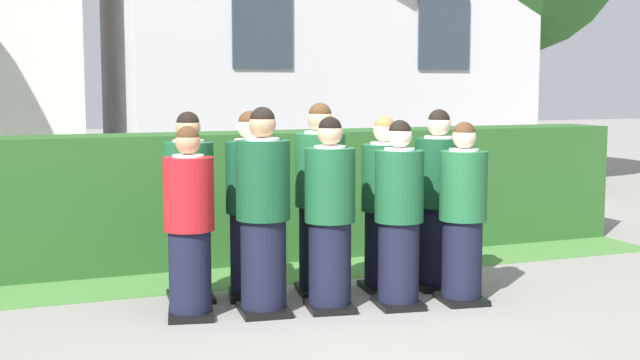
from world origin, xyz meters
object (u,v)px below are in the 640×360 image
(student_in_red_blazer, at_px, (189,227))
(student_rear_row_0, at_px, (189,211))
(student_rear_row_1, at_px, (250,209))
(student_rear_row_2, at_px, (320,203))
(student_rear_row_4, at_px, (438,204))
(student_front_row_1, at_px, (263,216))
(student_front_row_3, at_px, (399,219))
(student_front_row_2, at_px, (330,219))
(student_front_row_4, at_px, (463,217))
(student_rear_row_3, at_px, (384,208))

(student_in_red_blazer, xyz_separation_m, student_rear_row_0, (0.13, 0.55, 0.05))
(student_rear_row_0, distance_m, student_rear_row_1, 0.52)
(student_rear_row_1, bearing_deg, student_rear_row_2, -6.49)
(student_rear_row_4, bearing_deg, student_rear_row_0, 169.44)
(student_front_row_1, distance_m, student_rear_row_1, 0.54)
(student_in_red_blazer, relative_size, student_rear_row_4, 0.94)
(student_rear_row_4, bearing_deg, student_front_row_3, -143.97)
(student_front_row_1, relative_size, student_rear_row_0, 1.03)
(student_front_row_2, distance_m, student_front_row_4, 1.15)
(student_front_row_2, distance_m, student_front_row_3, 0.58)
(student_front_row_1, bearing_deg, student_front_row_4, -9.80)
(student_front_row_2, relative_size, student_front_row_3, 1.02)
(student_front_row_3, bearing_deg, student_front_row_1, 169.17)
(student_front_row_1, xyz_separation_m, student_rear_row_3, (1.25, 0.35, -0.05))
(student_front_row_1, height_order, student_rear_row_4, student_front_row_1)
(student_rear_row_0, xyz_separation_m, student_rear_row_3, (1.71, -0.30, -0.03))
(student_in_red_blazer, height_order, student_front_row_3, student_front_row_3)
(student_rear_row_0, bearing_deg, student_rear_row_1, -12.92)
(student_front_row_1, xyz_separation_m, student_front_row_3, (1.12, -0.21, -0.06))
(student_front_row_1, height_order, student_rear_row_2, student_rear_row_2)
(student_front_row_4, distance_m, student_rear_row_3, 0.77)
(student_front_row_2, xyz_separation_m, student_rear_row_3, (0.71, 0.44, -0.01))
(student_front_row_3, bearing_deg, student_rear_row_4, 36.03)
(student_front_row_4, xyz_separation_m, student_rear_row_0, (-2.13, 0.94, 0.04))
(student_front_row_1, relative_size, student_rear_row_4, 1.03)
(student_front_row_3, xyz_separation_m, student_rear_row_4, (0.63, 0.46, 0.03))
(student_front_row_4, bearing_deg, student_rear_row_3, 123.60)
(student_front_row_3, distance_m, student_rear_row_0, 1.79)
(student_front_row_4, bearing_deg, student_rear_row_2, 143.05)
(student_rear_row_0, relative_size, student_rear_row_3, 1.03)
(student_rear_row_3, bearing_deg, student_in_red_blazer, -172.23)
(student_in_red_blazer, distance_m, student_rear_row_3, 1.85)
(student_front_row_4, distance_m, student_rear_row_4, 0.54)
(student_rear_row_3, xyz_separation_m, student_rear_row_4, (0.49, -0.11, 0.03))
(student_rear_row_0, relative_size, student_rear_row_4, 1.00)
(student_front_row_4, relative_size, student_rear_row_2, 0.91)
(student_front_row_3, height_order, student_rear_row_0, student_rear_row_0)
(student_front_row_2, distance_m, student_rear_row_1, 0.79)
(student_front_row_1, distance_m, student_rear_row_3, 1.30)
(student_in_red_blazer, relative_size, student_rear_row_2, 0.90)
(student_front_row_2, bearing_deg, student_rear_row_3, 31.91)
(student_front_row_4, relative_size, student_rear_row_0, 0.95)
(student_rear_row_1, bearing_deg, student_rear_row_3, -8.64)
(student_rear_row_0, bearing_deg, student_front_row_1, -55.27)
(student_rear_row_2, bearing_deg, student_rear_row_4, -11.77)
(student_rear_row_0, xyz_separation_m, student_rear_row_1, (0.51, -0.12, 0.00))
(student_front_row_3, bearing_deg, student_front_row_2, 167.76)
(student_front_row_1, xyz_separation_m, student_rear_row_4, (1.74, 0.24, -0.02))
(student_front_row_3, bearing_deg, student_in_red_blazer, 169.48)
(student_in_red_blazer, bearing_deg, student_rear_row_3, 7.77)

